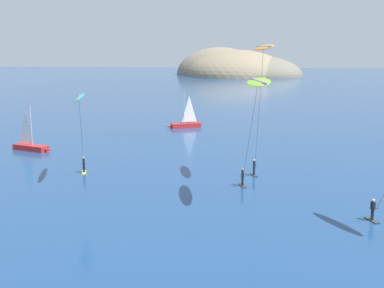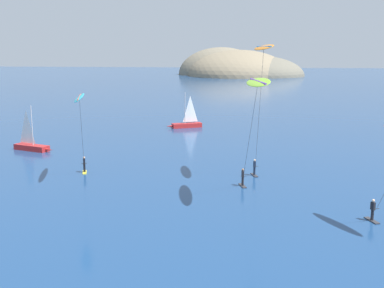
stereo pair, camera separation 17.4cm
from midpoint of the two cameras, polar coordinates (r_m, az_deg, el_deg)
The scene contains 6 objects.
headland_island at distance 225.67m, azimuth 5.43°, elevation 8.10°, with size 58.15×51.08×25.72m.
sailboat_near at distance 63.80m, azimuth -18.46°, elevation -0.18°, with size 5.87×3.01×5.70m.
sailboat_far at distance 78.03m, azimuth -1.02°, elevation 2.43°, with size 5.78×3.38×5.70m.
kitesurfer_cyan at distance 46.83m, azimuth -13.30°, elevation 4.56°, with size 2.71×6.98×8.55m.
kitesurfer_orange at distance 45.63m, azimuth 8.27°, elevation 10.01°, with size 2.47×5.74×13.13m.
kitesurfer_lime at distance 38.60m, azimuth 7.56°, elevation 6.40°, with size 2.72×9.57×10.48m.
Camera 1 is at (8.96, -13.05, 12.80)m, focal length 45.00 mm.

